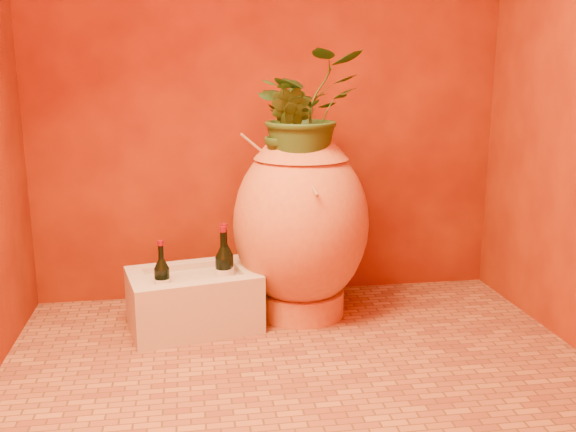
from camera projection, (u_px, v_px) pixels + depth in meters
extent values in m
plane|color=#985B31|center=(302.00, 373.00, 2.65)|extent=(2.50, 2.50, 0.00)
cube|color=#611505|center=(269.00, 63.00, 3.32)|extent=(2.50, 0.02, 2.50)
cylinder|color=#C47537|center=(300.00, 301.00, 3.28)|extent=(0.46, 0.46, 0.13)
ellipsoid|color=#C47537|center=(301.00, 224.00, 3.18)|extent=(0.70, 0.70, 0.84)
cone|color=#C47537|center=(301.00, 145.00, 3.09)|extent=(0.48, 0.48, 0.13)
torus|color=#C47537|center=(301.00, 130.00, 3.08)|extent=(0.30, 0.30, 0.05)
cylinder|color=olive|center=(286.00, 172.00, 3.06)|extent=(0.43, 0.23, 0.36)
cylinder|color=olive|center=(301.00, 166.00, 2.99)|extent=(0.08, 0.43, 0.21)
cylinder|color=olive|center=(325.00, 160.00, 3.05)|extent=(0.12, 0.37, 0.21)
cube|color=beige|center=(194.00, 302.00, 3.09)|extent=(0.67, 0.52, 0.25)
cube|color=beige|center=(192.00, 264.00, 3.21)|extent=(0.60, 0.19, 0.03)
cube|color=beige|center=(193.00, 286.00, 2.90)|extent=(0.60, 0.19, 0.03)
cube|color=beige|center=(137.00, 277.00, 3.02)|extent=(0.13, 0.26, 0.03)
cube|color=beige|center=(247.00, 272.00, 3.10)|extent=(0.13, 0.26, 0.03)
cylinder|color=black|center=(225.00, 275.00, 3.09)|extent=(0.08, 0.08, 0.20)
cone|color=black|center=(225.00, 250.00, 3.06)|extent=(0.08, 0.08, 0.05)
cylinder|color=black|center=(224.00, 236.00, 3.05)|extent=(0.03, 0.03, 0.08)
cylinder|color=maroon|center=(224.00, 226.00, 3.04)|extent=(0.03, 0.03, 0.03)
cylinder|color=silver|center=(225.00, 275.00, 3.09)|extent=(0.09, 0.09, 0.09)
cylinder|color=black|center=(162.00, 286.00, 2.98)|extent=(0.07, 0.07, 0.17)
cone|color=black|center=(161.00, 264.00, 2.95)|extent=(0.07, 0.07, 0.05)
cylinder|color=black|center=(161.00, 252.00, 2.94)|extent=(0.02, 0.02, 0.07)
cylinder|color=maroon|center=(160.00, 243.00, 2.93)|extent=(0.03, 0.03, 0.02)
cylinder|color=silver|center=(162.00, 286.00, 2.98)|extent=(0.07, 0.07, 0.08)
cylinder|color=black|center=(224.00, 277.00, 3.08)|extent=(0.08, 0.08, 0.19)
cone|color=black|center=(223.00, 252.00, 3.05)|extent=(0.08, 0.08, 0.05)
cylinder|color=black|center=(223.00, 239.00, 3.03)|extent=(0.03, 0.03, 0.07)
cylinder|color=maroon|center=(223.00, 229.00, 3.02)|extent=(0.03, 0.03, 0.03)
cylinder|color=silver|center=(224.00, 277.00, 3.08)|extent=(0.08, 0.08, 0.09)
cylinder|color=#A77626|center=(316.00, 153.00, 3.40)|extent=(0.02, 0.14, 0.02)
cylinder|color=#A77626|center=(318.00, 162.00, 3.34)|extent=(0.02, 0.02, 0.08)
torus|color=#A77626|center=(316.00, 143.00, 3.39)|extent=(0.07, 0.01, 0.07)
cylinder|color=#A77626|center=(316.00, 148.00, 3.40)|extent=(0.01, 0.01, 0.05)
imported|color=#26491A|center=(304.00, 111.00, 3.03)|extent=(0.62, 0.57, 0.57)
imported|color=#26491A|center=(288.00, 132.00, 3.00)|extent=(0.29, 0.29, 0.41)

